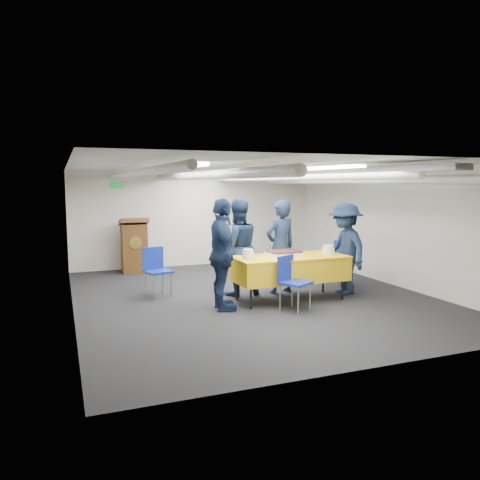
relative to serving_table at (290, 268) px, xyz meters
name	(u,v)px	position (x,y,z in m)	size (l,w,h in m)	color
ground	(251,296)	(-0.52, 0.49, -0.56)	(7.00, 7.00, 0.00)	black
room_shell	(248,194)	(-0.43, 0.89, 1.25)	(6.00, 7.00, 2.30)	beige
serving_table	(290,268)	(0.00, 0.00, 0.00)	(1.95, 0.87, 0.77)	black
sheet_cake	(284,253)	(-0.10, 0.05, 0.26)	(0.56, 0.43, 0.10)	white
plate_stack_left	(248,255)	(-0.79, -0.05, 0.29)	(0.20, 0.20, 0.17)	white
plate_stack_right	(328,250)	(0.72, -0.05, 0.28)	(0.21, 0.21, 0.16)	white
podium	(134,245)	(-2.12, 3.53, 0.05)	(0.62, 0.53, 1.25)	brown
chair_near	(291,277)	(-0.28, -0.57, -0.03)	(0.57, 0.57, 0.87)	gray
chair_right	(340,258)	(1.48, 0.72, -0.03)	(0.56, 0.56, 0.87)	gray
chair_left	(156,266)	(-2.09, 1.15, -0.03)	(0.52, 0.52, 0.87)	gray
sailor_a	(280,247)	(0.09, 0.56, 0.29)	(0.62, 0.41, 1.71)	#0E1932
sailor_b	(237,247)	(-0.71, 0.69, 0.31)	(0.84, 0.66, 1.73)	#0E1932
sailor_c	(222,255)	(-1.29, -0.18, 0.33)	(1.04, 0.43, 1.78)	#0E1932
sailor_d	(345,248)	(1.16, 0.10, 0.27)	(1.07, 0.62, 1.66)	#0E1932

